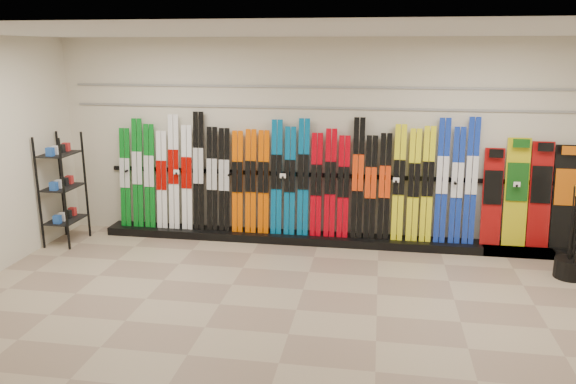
# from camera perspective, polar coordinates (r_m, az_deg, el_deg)

# --- Properties ---
(floor) EXTENTS (8.00, 8.00, 0.00)m
(floor) POSITION_cam_1_polar(r_m,az_deg,el_deg) (6.41, 0.86, -11.89)
(floor) COLOR gray
(floor) RESTS_ON ground
(back_wall) EXTENTS (8.00, 0.00, 8.00)m
(back_wall) POSITION_cam_1_polar(r_m,az_deg,el_deg) (8.34, 3.44, 5.12)
(back_wall) COLOR beige
(back_wall) RESTS_ON floor
(ceiling) EXTENTS (8.00, 8.00, 0.00)m
(ceiling) POSITION_cam_1_polar(r_m,az_deg,el_deg) (5.75, 0.98, 15.99)
(ceiling) COLOR silver
(ceiling) RESTS_ON back_wall
(ski_rack_base) EXTENTS (8.00, 0.40, 0.12)m
(ski_rack_base) POSITION_cam_1_polar(r_m,az_deg,el_deg) (8.46, 4.66, -4.83)
(ski_rack_base) COLOR black
(ski_rack_base) RESTS_ON floor
(skis) EXTENTS (5.36, 0.20, 1.80)m
(skis) POSITION_cam_1_polar(r_m,az_deg,el_deg) (8.32, 0.33, 1.17)
(skis) COLOR #096D18
(skis) RESTS_ON ski_rack_base
(snowboards) EXTENTS (1.56, 0.23, 1.52)m
(snowboards) POSITION_cam_1_polar(r_m,az_deg,el_deg) (8.59, 24.25, -0.40)
(snowboards) COLOR #990C0C
(snowboards) RESTS_ON ski_rack_base
(accessory_rack) EXTENTS (0.40, 0.60, 1.64)m
(accessory_rack) POSITION_cam_1_polar(r_m,az_deg,el_deg) (8.93, -21.91, 0.25)
(accessory_rack) COLOR black
(accessory_rack) RESTS_ON floor
(pole_bin) EXTENTS (0.38, 0.38, 0.25)m
(pole_bin) POSITION_cam_1_polar(r_m,az_deg,el_deg) (8.04, 26.68, -6.94)
(pole_bin) COLOR black
(pole_bin) RESTS_ON floor
(ski_poles) EXTENTS (0.19, 0.30, 1.18)m
(ski_poles) POSITION_cam_1_polar(r_m,az_deg,el_deg) (7.90, 27.15, -3.64)
(ski_poles) COLOR black
(ski_poles) RESTS_ON pole_bin
(slatwall_rail_0) EXTENTS (7.60, 0.02, 0.03)m
(slatwall_rail_0) POSITION_cam_1_polar(r_m,az_deg,el_deg) (8.25, 3.48, 8.53)
(slatwall_rail_0) COLOR gray
(slatwall_rail_0) RESTS_ON back_wall
(slatwall_rail_1) EXTENTS (7.60, 0.02, 0.03)m
(slatwall_rail_1) POSITION_cam_1_polar(r_m,az_deg,el_deg) (8.23, 3.51, 10.61)
(slatwall_rail_1) COLOR gray
(slatwall_rail_1) RESTS_ON back_wall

